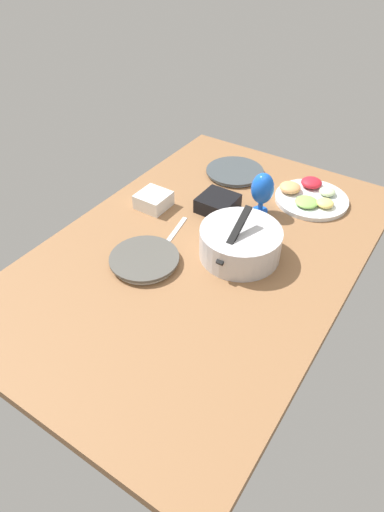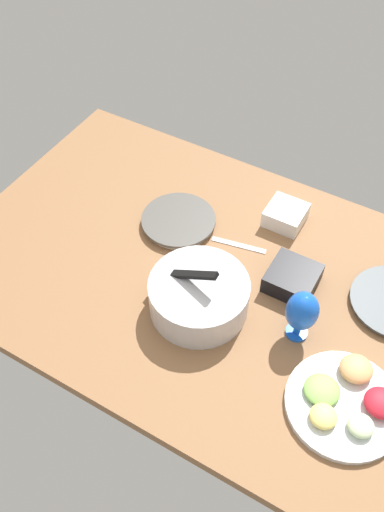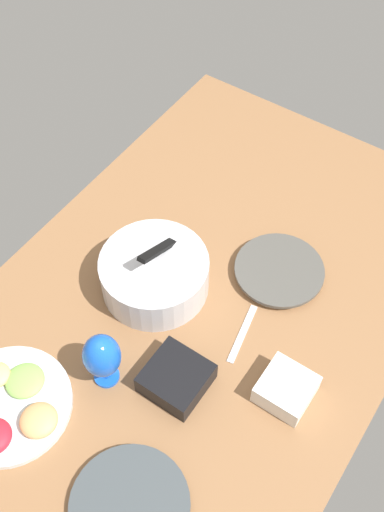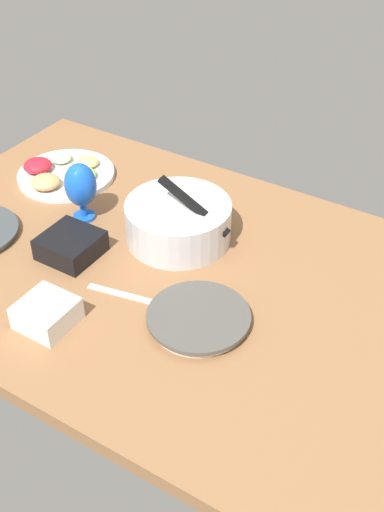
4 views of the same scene
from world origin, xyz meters
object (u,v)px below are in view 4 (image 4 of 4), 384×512
object	(u,v)px
hurricane_glass_blue	(81,186)
square_bowl_white	(47,312)
dinner_plate_right	(199,319)
fruit_platter	(63,173)
mixing_bowl	(178,220)
square_bowl_black	(71,244)

from	to	relation	value
hurricane_glass_blue	square_bowl_white	xyz separation A→B (cm)	(20.64, -38.44, -7.24)
dinner_plate_right	fruit_platter	xyz separation A→B (cm)	(-70.25, 33.20, 0.49)
mixing_bowl	fruit_platter	distance (cm)	48.76
mixing_bowl	square_bowl_black	bearing A→B (deg)	-133.63
dinner_plate_right	square_bowl_black	world-z (taller)	square_bowl_black
hurricane_glass_blue	fruit_platter	bearing A→B (deg)	145.31
fruit_platter	hurricane_glass_blue	size ratio (longest dim) A/B	1.73
hurricane_glass_blue	square_bowl_white	world-z (taller)	hurricane_glass_blue
mixing_bowl	square_bowl_white	xyz separation A→B (cm)	(-7.83, -44.51, -2.60)
mixing_bowl	fruit_platter	size ratio (longest dim) A/B	0.99
dinner_plate_right	fruit_platter	size ratio (longest dim) A/B	0.81
dinner_plate_right	mixing_bowl	distance (cm)	34.32
fruit_platter	square_bowl_white	size ratio (longest dim) A/B	2.48
mixing_bowl	hurricane_glass_blue	size ratio (longest dim) A/B	1.71
dinner_plate_right	square_bowl_black	xyz separation A→B (cm)	(-42.51, 4.47, 2.01)
fruit_platter	square_bowl_white	bearing A→B (deg)	-52.29
mixing_bowl	square_bowl_white	world-z (taller)	mixing_bowl
square_bowl_white	square_bowl_black	xyz separation A→B (cm)	(-12.45, 23.24, 0.01)
fruit_platter	hurricane_glass_blue	distance (cm)	25.33
fruit_platter	mixing_bowl	bearing A→B (deg)	-8.82
square_bowl_white	dinner_plate_right	bearing A→B (deg)	31.98
dinner_plate_right	square_bowl_white	xyz separation A→B (cm)	(-30.06, -18.77, 2.00)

